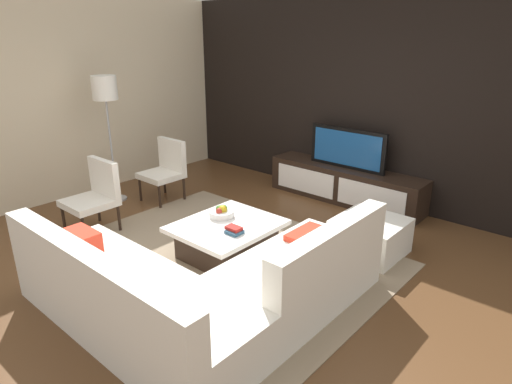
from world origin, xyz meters
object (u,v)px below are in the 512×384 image
television (347,148)px  floor_lamp (105,95)px  coffee_table (227,239)px  media_console (345,184)px  sectional_couch (200,288)px  ottoman (370,236)px  accent_chair_far (166,166)px  book_stack (234,230)px  accent_chair_near (96,192)px  fruit_bowl (222,212)px

television → floor_lamp: floor_lamp is taller
coffee_table → floor_lamp: 2.75m
floor_lamp → television: bearing=40.3°
coffee_table → media_console: bearing=87.5°
media_console → sectional_couch: bearing=-80.9°
media_console → television: 0.53m
ottoman → accent_chair_far: bearing=-172.5°
sectional_couch → book_stack: size_ratio=13.68×
coffee_table → floor_lamp: bearing=176.3°
television → floor_lamp: size_ratio=0.65×
accent_chair_near → fruit_bowl: size_ratio=3.11×
coffee_table → book_stack: 0.33m
fruit_bowl → book_stack: bearing=-28.5°
television → media_console: bearing=-90.0°
accent_chair_near → book_stack: size_ratio=4.93×
coffee_table → fruit_bowl: 0.31m
media_console → book_stack: size_ratio=13.01×
media_console → sectional_couch: 3.29m
coffee_table → book_stack: (0.22, -0.12, 0.21)m
television → accent_chair_near: television is taller
television → accent_chair_far: bearing=-140.9°
sectional_couch → ottoman: size_ratio=3.45×
ottoman → accent_chair_far: accent_chair_far is taller
floor_lamp → media_console: bearing=40.3°
fruit_bowl → book_stack: fruit_bowl is taller
floor_lamp → book_stack: (2.64, -0.27, -1.09)m
accent_chair_near → ottoman: 3.26m
accent_chair_far → book_stack: bearing=-20.6°
television → floor_lamp: 3.38m
book_stack → media_console: bearing=92.9°
floor_lamp → book_stack: 2.87m
floor_lamp → fruit_bowl: (2.24, -0.06, -1.07)m
sectional_couch → accent_chair_near: bearing=170.2°
television → coffee_table: bearing=-92.5°
coffee_table → accent_chair_near: 1.79m
ottoman → fruit_bowl: size_ratio=2.50×
ottoman → accent_chair_far: size_ratio=0.80×
accent_chair_far → media_console: bearing=39.1°
sectional_couch → book_stack: bearing=115.7°
ottoman → accent_chair_far: 3.07m
sectional_couch → accent_chair_near: 2.34m
coffee_table → television: bearing=87.5°
media_console → floor_lamp: (-2.52, -2.14, 1.25)m
media_console → accent_chair_far: accent_chair_far is taller
accent_chair_far → sectional_couch: bearing=-32.9°
television → book_stack: (0.12, -2.41, -0.37)m
sectional_couch → accent_chair_near: (-2.30, 0.40, 0.20)m
floor_lamp → accent_chair_far: bearing=44.5°
fruit_bowl → ottoman: bearing=36.5°
floor_lamp → book_stack: floor_lamp is taller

